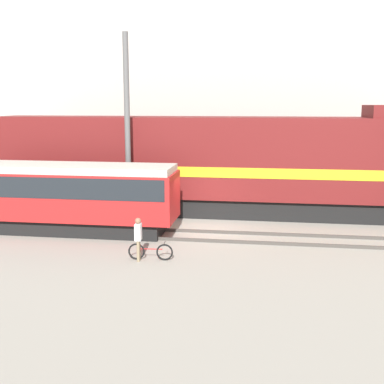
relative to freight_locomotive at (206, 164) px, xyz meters
The scene contains 9 objects.
ground_plane 4.36m from the freight_locomotive, 84.25° to the right, with size 120.00×120.00×0.00m, color #9E998C.
track_near 5.24m from the freight_locomotive, 85.64° to the right, with size 60.00×1.50×0.14m.
track_far 2.59m from the freight_locomotive, ahead, with size 60.00×1.51×0.14m.
building_backdrop 9.33m from the freight_locomotive, 87.43° to the left, with size 32.93×6.00×15.67m.
freight_locomotive is the anchor object (origin of this frame).
streetcar 7.37m from the freight_locomotive, 141.42° to the right, with size 9.90×2.54×3.07m.
bicycle 8.29m from the freight_locomotive, 97.83° to the right, with size 1.68×0.44×0.69m.
person 8.36m from the freight_locomotive, 100.49° to the right, with size 0.24×0.37×1.63m.
utility_pole_left 4.55m from the freight_locomotive, 146.72° to the right, with size 0.26×0.26×8.96m.
Camera 1 is at (2.62, -21.10, 5.73)m, focal length 45.00 mm.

